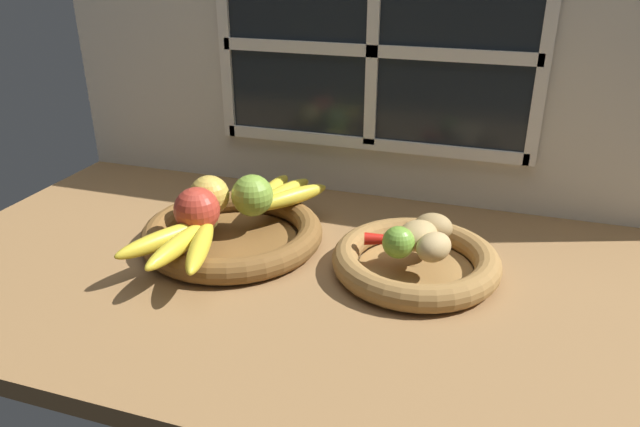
# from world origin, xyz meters

# --- Properties ---
(ground_plane) EXTENTS (1.40, 0.90, 0.03)m
(ground_plane) POSITION_xyz_m (0.00, 0.00, -0.01)
(ground_plane) COLOR olive
(back_wall) EXTENTS (1.40, 0.05, 0.55)m
(back_wall) POSITION_xyz_m (0.00, 0.30, 0.28)
(back_wall) COLOR silver
(back_wall) RESTS_ON ground_plane
(fruit_bowl_left) EXTENTS (0.33, 0.33, 0.04)m
(fruit_bowl_left) POSITION_xyz_m (-0.18, -0.02, 0.02)
(fruit_bowl_left) COLOR brown
(fruit_bowl_left) RESTS_ON ground_plane
(fruit_bowl_right) EXTENTS (0.28, 0.28, 0.04)m
(fruit_bowl_right) POSITION_xyz_m (0.16, -0.02, 0.02)
(fruit_bowl_right) COLOR olive
(fruit_bowl_right) RESTS_ON ground_plane
(apple_red_front) EXTENTS (0.08, 0.08, 0.08)m
(apple_red_front) POSITION_xyz_m (-0.22, -0.07, 0.08)
(apple_red_front) COLOR #B73828
(apple_red_front) RESTS_ON fruit_bowl_left
(apple_green_back) EXTENTS (0.08, 0.08, 0.08)m
(apple_green_back) POSITION_xyz_m (-0.16, 0.02, 0.08)
(apple_green_back) COLOR #7AA338
(apple_green_back) RESTS_ON fruit_bowl_left
(apple_golden_left) EXTENTS (0.07, 0.07, 0.07)m
(apple_golden_left) POSITION_xyz_m (-0.23, -0.00, 0.08)
(apple_golden_left) COLOR gold
(apple_golden_left) RESTS_ON fruit_bowl_left
(banana_bunch_front) EXTENTS (0.17, 0.20, 0.03)m
(banana_bunch_front) POSITION_xyz_m (-0.21, -0.14, 0.06)
(banana_bunch_front) COLOR gold
(banana_bunch_front) RESTS_ON fruit_bowl_left
(banana_bunch_back) EXTENTS (0.12, 0.18, 0.03)m
(banana_bunch_back) POSITION_xyz_m (-0.13, 0.09, 0.06)
(banana_bunch_back) COLOR yellow
(banana_bunch_back) RESTS_ON fruit_bowl_left
(potato_small) EXTENTS (0.07, 0.08, 0.05)m
(potato_small) POSITION_xyz_m (0.19, -0.05, 0.07)
(potato_small) COLOR tan
(potato_small) RESTS_ON fruit_bowl_right
(potato_large) EXTENTS (0.09, 0.09, 0.05)m
(potato_large) POSITION_xyz_m (0.16, -0.02, 0.07)
(potato_large) COLOR tan
(potato_large) RESTS_ON fruit_bowl_right
(potato_back) EXTENTS (0.07, 0.06, 0.05)m
(potato_back) POSITION_xyz_m (0.17, 0.02, 0.07)
(potato_back) COLOR #A38451
(potato_back) RESTS_ON fruit_bowl_right
(lime_near) EXTENTS (0.05, 0.05, 0.05)m
(lime_near) POSITION_xyz_m (0.13, -0.06, 0.07)
(lime_near) COLOR #6B9E33
(lime_near) RESTS_ON fruit_bowl_right
(chili_pepper) EXTENTS (0.13, 0.05, 0.02)m
(chili_pepper) POSITION_xyz_m (0.13, -0.02, 0.06)
(chili_pepper) COLOR red
(chili_pepper) RESTS_ON fruit_bowl_right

